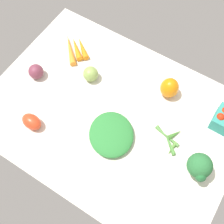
{
  "coord_description": "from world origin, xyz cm",
  "views": [
    {
      "loc": [
        28.77,
        -45.71,
        111.59
      ],
      "look_at": [
        0.0,
        0.0,
        4.0
      ],
      "focal_mm": 47.23,
      "sensor_mm": 36.0,
      "label": 1
    }
  ],
  "objects_px": {
    "red_onion_center": "(36,72)",
    "carrot_bunch": "(75,48)",
    "bell_pepper_orange": "(169,88)",
    "heirloom_tomato_green": "(91,74)",
    "okra_pile": "(170,139)",
    "roma_tomato": "(32,122)",
    "leafy_greens_clump": "(111,134)",
    "broccoli_head": "(200,167)"
  },
  "relations": [
    {
      "from": "red_onion_center",
      "to": "heirloom_tomato_green",
      "type": "height_order",
      "value": "heirloom_tomato_green"
    },
    {
      "from": "okra_pile",
      "to": "carrot_bunch",
      "type": "distance_m",
      "value": 0.6
    },
    {
      "from": "carrot_bunch",
      "to": "bell_pepper_orange",
      "type": "bearing_deg",
      "value": 2.57
    },
    {
      "from": "red_onion_center",
      "to": "leafy_greens_clump",
      "type": "xyz_separation_m",
      "value": [
        0.43,
        -0.07,
        -0.01
      ]
    },
    {
      "from": "heirloom_tomato_green",
      "to": "broccoli_head",
      "type": "bearing_deg",
      "value": -14.14
    },
    {
      "from": "roma_tomato",
      "to": "okra_pile",
      "type": "bearing_deg",
      "value": 28.61
    },
    {
      "from": "okra_pile",
      "to": "bell_pepper_orange",
      "type": "bearing_deg",
      "value": 119.2
    },
    {
      "from": "red_onion_center",
      "to": "carrot_bunch",
      "type": "distance_m",
      "value": 0.22
    },
    {
      "from": "broccoli_head",
      "to": "bell_pepper_orange",
      "type": "bearing_deg",
      "value": 134.14
    },
    {
      "from": "red_onion_center",
      "to": "bell_pepper_orange",
      "type": "bearing_deg",
      "value": 23.08
    },
    {
      "from": "leafy_greens_clump",
      "to": "roma_tomato",
      "type": "bearing_deg",
      "value": -156.86
    },
    {
      "from": "broccoli_head",
      "to": "heirloom_tomato_green",
      "type": "relative_size",
      "value": 1.81
    },
    {
      "from": "bell_pepper_orange",
      "to": "roma_tomato",
      "type": "relative_size",
      "value": 1.09
    },
    {
      "from": "okra_pile",
      "to": "broccoli_head",
      "type": "height_order",
      "value": "broccoli_head"
    },
    {
      "from": "heirloom_tomato_green",
      "to": "bell_pepper_orange",
      "type": "bearing_deg",
      "value": 18.89
    },
    {
      "from": "red_onion_center",
      "to": "leafy_greens_clump",
      "type": "height_order",
      "value": "red_onion_center"
    },
    {
      "from": "bell_pepper_orange",
      "to": "carrot_bunch",
      "type": "bearing_deg",
      "value": -177.43
    },
    {
      "from": "okra_pile",
      "to": "bell_pepper_orange",
      "type": "height_order",
      "value": "bell_pepper_orange"
    },
    {
      "from": "red_onion_center",
      "to": "broccoli_head",
      "type": "bearing_deg",
      "value": -2.02
    },
    {
      "from": "red_onion_center",
      "to": "bell_pepper_orange",
      "type": "height_order",
      "value": "bell_pepper_orange"
    },
    {
      "from": "red_onion_center",
      "to": "roma_tomato",
      "type": "distance_m",
      "value": 0.24
    },
    {
      "from": "carrot_bunch",
      "to": "roma_tomato",
      "type": "relative_size",
      "value": 2.02
    },
    {
      "from": "carrot_bunch",
      "to": "broccoli_head",
      "type": "bearing_deg",
      "value": -18.02
    },
    {
      "from": "bell_pepper_orange",
      "to": "carrot_bunch",
      "type": "xyz_separation_m",
      "value": [
        -0.47,
        -0.02,
        -0.03
      ]
    },
    {
      "from": "roma_tomato",
      "to": "bell_pepper_orange",
      "type": "bearing_deg",
      "value": 50.36
    },
    {
      "from": "red_onion_center",
      "to": "leafy_greens_clump",
      "type": "distance_m",
      "value": 0.44
    },
    {
      "from": "red_onion_center",
      "to": "okra_pile",
      "type": "relative_size",
      "value": 0.52
    },
    {
      "from": "red_onion_center",
      "to": "okra_pile",
      "type": "xyz_separation_m",
      "value": [
        0.64,
        0.04,
        -0.02
      ]
    },
    {
      "from": "broccoli_head",
      "to": "roma_tomato",
      "type": "relative_size",
      "value": 1.4
    },
    {
      "from": "okra_pile",
      "to": "broccoli_head",
      "type": "xyz_separation_m",
      "value": [
        0.14,
        -0.07,
        0.06
      ]
    },
    {
      "from": "bell_pepper_orange",
      "to": "broccoli_head",
      "type": "bearing_deg",
      "value": -45.86
    },
    {
      "from": "bell_pepper_orange",
      "to": "roma_tomato",
      "type": "height_order",
      "value": "bell_pepper_orange"
    },
    {
      "from": "heirloom_tomato_green",
      "to": "roma_tomato",
      "type": "xyz_separation_m",
      "value": [
        -0.07,
        -0.31,
        -0.0
      ]
    },
    {
      "from": "bell_pepper_orange",
      "to": "heirloom_tomato_green",
      "type": "bearing_deg",
      "value": -161.11
    },
    {
      "from": "okra_pile",
      "to": "leafy_greens_clump",
      "type": "bearing_deg",
      "value": -152.03
    },
    {
      "from": "red_onion_center",
      "to": "carrot_bunch",
      "type": "bearing_deg",
      "value": 73.15
    },
    {
      "from": "red_onion_center",
      "to": "heirloom_tomato_green",
      "type": "relative_size",
      "value": 0.98
    },
    {
      "from": "red_onion_center",
      "to": "broccoli_head",
      "type": "relative_size",
      "value": 0.54
    },
    {
      "from": "broccoli_head",
      "to": "roma_tomato",
      "type": "height_order",
      "value": "broccoli_head"
    },
    {
      "from": "carrot_bunch",
      "to": "red_onion_center",
      "type": "bearing_deg",
      "value": -106.85
    },
    {
      "from": "okra_pile",
      "to": "bell_pepper_orange",
      "type": "relative_size",
      "value": 1.33
    },
    {
      "from": "heirloom_tomato_green",
      "to": "carrot_bunch",
      "type": "xyz_separation_m",
      "value": [
        -0.15,
        0.09,
        -0.02
      ]
    }
  ]
}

